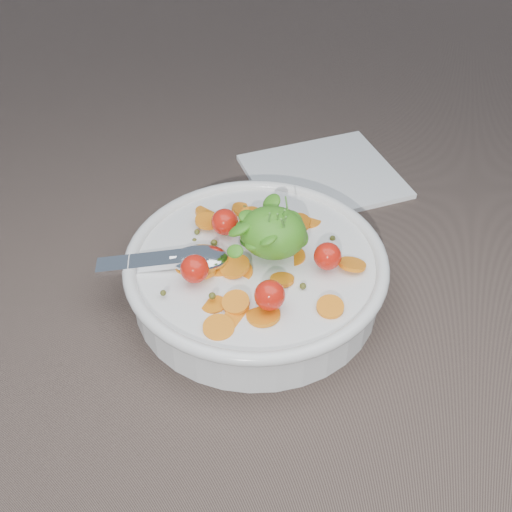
# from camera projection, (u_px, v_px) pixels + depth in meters

# --- Properties ---
(ground) EXTENTS (6.00, 6.00, 0.00)m
(ground) POSITION_uv_depth(u_px,v_px,m) (282.00, 302.00, 0.64)
(ground) COLOR brown
(ground) RESTS_ON ground
(bowl) EXTENTS (0.27, 0.25, 0.11)m
(bowl) POSITION_uv_depth(u_px,v_px,m) (256.00, 273.00, 0.62)
(bowl) COLOR white
(bowl) RESTS_ON ground
(napkin) EXTENTS (0.23, 0.22, 0.01)m
(napkin) POSITION_uv_depth(u_px,v_px,m) (323.00, 176.00, 0.79)
(napkin) COLOR white
(napkin) RESTS_ON ground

